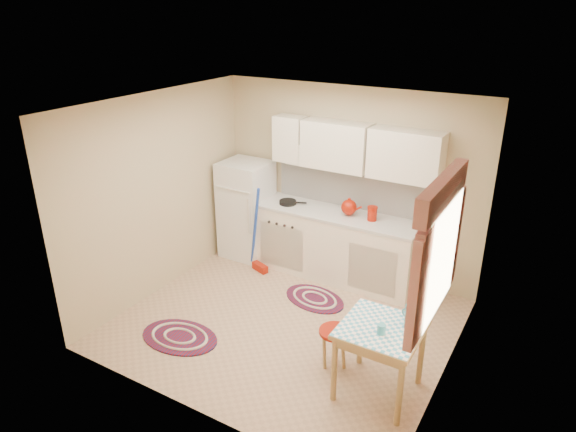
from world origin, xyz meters
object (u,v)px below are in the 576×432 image
Objects in this scene: base_cabinets at (333,246)px; stool at (335,348)px; table at (379,360)px; fridge at (246,210)px.

stool is at bearing -63.51° from base_cabinets.
base_cabinets is 3.12× the size of table.
base_cabinets is 2.28m from table.
base_cabinets is 1.90m from stool.
stool is (0.84, -1.69, -0.23)m from base_cabinets.
table is (2.71, -1.78, -0.34)m from fridge.
fridge reaches higher than base_cabinets.
fridge is 3.26m from table.
base_cabinets is at bearing 2.11° from fridge.
table is at bearing -33.23° from fridge.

